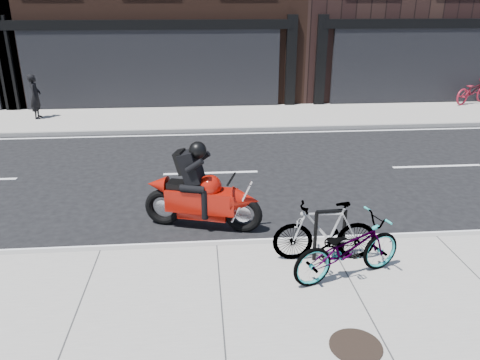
{
  "coord_description": "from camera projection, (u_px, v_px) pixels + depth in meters",
  "views": [
    {
      "loc": [
        -0.21,
        -9.21,
        4.16
      ],
      "look_at": [
        0.51,
        -0.86,
        0.9
      ],
      "focal_mm": 35.0,
      "sensor_mm": 36.0,
      "label": 1
    }
  ],
  "objects": [
    {
      "name": "ground",
      "position": [
        213.0,
        205.0,
        10.08
      ],
      "size": [
        120.0,
        120.0,
        0.0
      ],
      "primitive_type": "plane",
      "color": "black",
      "rests_on": "ground"
    },
    {
      "name": "sidewalk_far",
      "position": [
        207.0,
        117.0,
        17.25
      ],
      "size": [
        60.0,
        3.5,
        0.13
      ],
      "primitive_type": "cube",
      "color": "gray",
      "rests_on": "ground"
    },
    {
      "name": "bike_rack",
      "position": [
        330.0,
        230.0,
        7.57
      ],
      "size": [
        0.54,
        0.08,
        0.9
      ],
      "rotation": [
        0.0,
        0.0,
        0.05
      ],
      "color": "black",
      "rests_on": "sidewalk_near"
    },
    {
      "name": "bicycle_front",
      "position": [
        348.0,
        248.0,
        7.09
      ],
      "size": [
        1.98,
        1.2,
        0.98
      ],
      "primitive_type": "imported",
      "rotation": [
        0.0,
        0.0,
        1.89
      ],
      "color": "gray",
      "rests_on": "sidewalk_near"
    },
    {
      "name": "bicycle_rear",
      "position": [
        325.0,
        231.0,
        7.57
      ],
      "size": [
        1.73,
        0.57,
        1.02
      ],
      "primitive_type": "imported",
      "rotation": [
        0.0,
        0.0,
        4.66
      ],
      "color": "gray",
      "rests_on": "sidewalk_near"
    },
    {
      "name": "motorcycle",
      "position": [
        207.0,
        194.0,
        8.83
      ],
      "size": [
        2.28,
        1.05,
        1.74
      ],
      "rotation": [
        0.0,
        0.0,
        -0.29
      ],
      "color": "black",
      "rests_on": "ground"
    },
    {
      "name": "pedestrian",
      "position": [
        35.0,
        96.0,
        16.6
      ],
      "size": [
        0.41,
        0.6,
        1.57
      ],
      "primitive_type": "imported",
      "rotation": [
        0.0,
        0.0,
        1.64
      ],
      "color": "black",
      "rests_on": "sidewalk_far"
    },
    {
      "name": "bicycle_far",
      "position": [
        473.0,
        91.0,
        19.06
      ],
      "size": [
        2.1,
        1.53,
        1.05
      ],
      "primitive_type": "imported",
      "rotation": [
        0.0,
        0.0,
        2.04
      ],
      "color": "maroon",
      "rests_on": "sidewalk_far"
    },
    {
      "name": "manhole_cover",
      "position": [
        356.0,
        346.0,
        5.79
      ],
      "size": [
        0.87,
        0.87,
        0.02
      ],
      "primitive_type": "cylinder",
      "rotation": [
        0.0,
        0.0,
        -0.41
      ],
      "color": "black",
      "rests_on": "sidewalk_near"
    }
  ]
}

